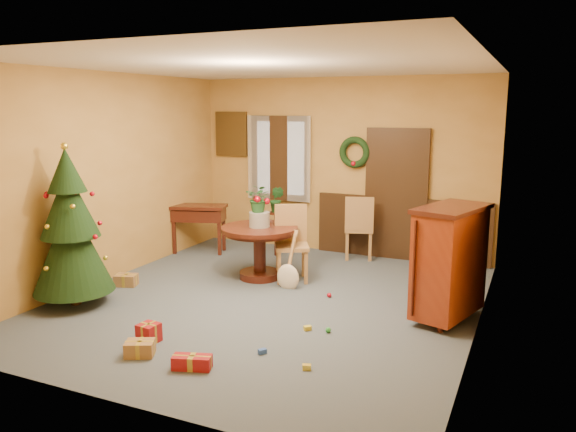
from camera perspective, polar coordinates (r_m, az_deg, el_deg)
The scene contains 21 objects.
room_envelope at distance 9.30m, azimuth 6.49°, elevation 2.89°, with size 5.50×5.50×5.50m.
dining_table at distance 7.99m, azimuth -2.90°, elevation -2.69°, with size 1.09×1.09×0.75m.
urn at distance 7.92m, azimuth -2.93°, elevation -0.35°, with size 0.29×0.29×0.21m, color slate.
centerpiece_plant at distance 7.87m, azimuth -2.95°, elevation 1.80°, with size 0.35×0.30×0.39m, color #1E4C23.
chair_near at distance 7.95m, azimuth 0.34°, elevation -2.44°, with size 0.62×0.62×1.06m.
chair_far at distance 9.04m, azimuth 7.21°, elevation -0.96°, with size 0.57×0.57×1.04m.
guitar at distance 7.57m, azimuth 0.00°, elevation -4.62°, with size 0.32×0.15×0.76m, color beige, non-canonical shape.
plant_stand at distance 9.23m, azimuth -1.13°, elevation -1.28°, with size 0.28×0.28×0.73m.
stand_plant at distance 9.14m, azimuth -1.15°, elevation 1.71°, with size 0.24×0.19×0.43m, color #19471E.
christmas_tree at distance 7.32m, azimuth -21.22°, elevation -1.29°, with size 0.97×0.97×2.01m.
writing_desk at distance 9.52m, azimuth -9.05°, elevation -0.09°, with size 1.00×0.70×0.81m.
sideboard at distance 6.64m, azimuth 16.09°, elevation -4.30°, with size 0.82×1.15×1.33m.
gift_a at distance 5.88m, azimuth -14.81°, elevation -12.87°, with size 0.34×0.30×0.15m.
gift_b at distance 6.15m, azimuth -13.96°, elevation -11.46°, with size 0.22×0.22×0.20m.
gift_c at distance 8.08m, azimuth -16.13°, elevation -6.27°, with size 0.34×0.28×0.16m.
gift_d at distance 5.51m, azimuth -9.73°, elevation -14.44°, with size 0.39×0.26×0.13m.
toy_a at distance 5.75m, azimuth -2.63°, elevation -13.58°, with size 0.08×0.05×0.05m, color #264AA7.
toy_b at distance 6.25m, azimuth 4.10°, elevation -11.48°, with size 0.06×0.06×0.06m, color #278F30.
toy_c at distance 6.30m, azimuth 2.00°, elevation -11.32°, with size 0.08×0.05×0.05m, color gold.
toy_d at distance 7.33m, azimuth 4.21°, elevation -8.02°, with size 0.06×0.06×0.06m, color red.
toy_e at distance 5.43m, azimuth 1.91°, elevation -15.09°, with size 0.08×0.05×0.05m, color yellow.
Camera 1 is at (2.99, -6.07, 2.41)m, focal length 35.00 mm.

